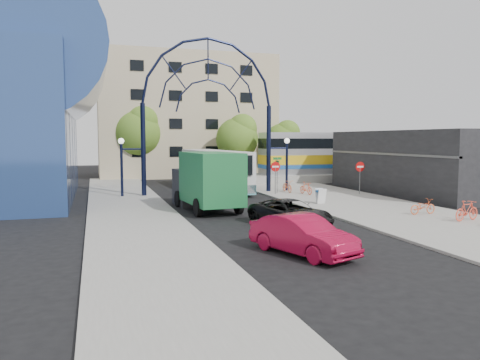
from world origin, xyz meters
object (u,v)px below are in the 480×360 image
object	(u,v)px
street_name_sign	(277,167)
green_truck	(206,181)
train_car	(373,153)
bike_far_a	(423,207)
sandwich_board	(321,194)
tree_north_a	(238,137)
black_suv	(290,213)
bike_near_b	(306,188)
city_bus	(214,169)
stop_sign	(275,170)
tree_north_b	(139,130)
gateway_arch	(208,84)
do_not_enter_sign	(360,170)
tree_north_c	(284,140)
bike_far_b	(467,211)
bike_near_a	(287,186)
red_sedan	(302,235)

from	to	relation	value
street_name_sign	green_truck	xyz separation A→B (m)	(-7.22, -6.32, -0.36)
train_car	bike_far_a	bearing A→B (deg)	-116.76
sandwich_board	tree_north_a	distance (m)	20.33
train_car	black_suv	xyz separation A→B (m)	(-19.26, -22.25, -2.23)
bike_near_b	city_bus	bearing A→B (deg)	122.87
stop_sign	sandwich_board	bearing A→B (deg)	-82.43
tree_north_b	city_bus	world-z (taller)	tree_north_b
stop_sign	train_car	bearing A→B (deg)	33.34
gateway_arch	do_not_enter_sign	distance (m)	13.43
sandwich_board	green_truck	distance (m)	7.69
stop_sign	tree_north_c	bearing A→B (deg)	65.31
green_truck	black_suv	bearing A→B (deg)	-71.99
green_truck	bike_far_b	world-z (taller)	green_truck
bike_far_a	bike_far_b	distance (m)	2.56
street_name_sign	tree_north_c	world-z (taller)	tree_north_c
gateway_arch	bike_near_a	xyz separation A→B (m)	(6.18, -1.12, -7.96)
black_suv	green_truck	bearing A→B (deg)	95.94
train_car	bike_near_b	distance (m)	17.20
bike_near_a	bike_near_b	xyz separation A→B (m)	(0.77, -1.84, -0.00)
do_not_enter_sign	gateway_arch	bearing A→B (deg)	160.01
gateway_arch	train_car	bearing A→B (deg)	21.80
street_name_sign	black_suv	size ratio (longest dim) A/B	0.58
city_bus	train_car	bearing A→B (deg)	11.59
bike_near_a	bike_near_b	distance (m)	1.99
tree_north_b	sandwich_board	bearing A→B (deg)	-68.41
sandwich_board	tree_north_c	bearing A→B (deg)	73.45
street_name_sign	bike_near_a	xyz separation A→B (m)	(0.98, 0.28, -1.54)
do_not_enter_sign	black_suv	world-z (taller)	do_not_enter_sign
gateway_arch	city_bus	size ratio (longest dim) A/B	1.10
stop_sign	tree_north_c	distance (m)	17.68
bike_far_b	bike_near_b	bearing A→B (deg)	1.08
tree_north_c	gateway_arch	bearing A→B (deg)	-131.04
black_suv	bike_far_a	distance (m)	8.34
bike_far_b	bike_far_a	bearing A→B (deg)	6.30
do_not_enter_sign	green_truck	world-z (taller)	green_truck
stop_sign	street_name_sign	distance (m)	0.74
tree_north_a	city_bus	bearing A→B (deg)	-118.89
sandwich_board	red_sedan	world-z (taller)	red_sedan
gateway_arch	black_suv	world-z (taller)	gateway_arch
street_name_sign	stop_sign	bearing A→B (deg)	-123.64
tree_north_a	tree_north_b	bearing A→B (deg)	158.20
street_name_sign	sandwich_board	world-z (taller)	street_name_sign
do_not_enter_sign	city_bus	world-z (taller)	city_bus
green_truck	black_suv	distance (m)	7.17
city_bus	bike_far_b	size ratio (longest dim) A/B	7.06
bike_far_b	stop_sign	bearing A→B (deg)	8.32
gateway_arch	bike_near_b	xyz separation A→B (m)	(6.95, -2.96, -7.97)
bike_far_a	gateway_arch	bearing A→B (deg)	31.20
train_car	tree_north_c	size ratio (longest dim) A/B	3.86
train_car	bike_near_a	xyz separation A→B (m)	(-13.82, -9.12, -2.31)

